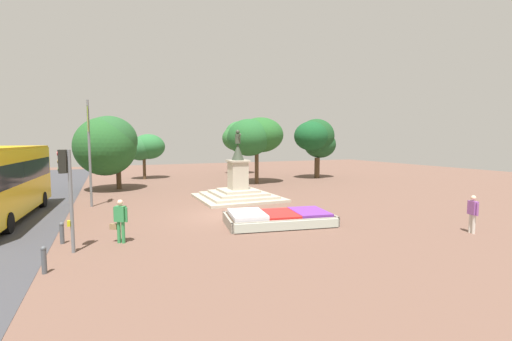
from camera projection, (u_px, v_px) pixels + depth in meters
The scene contains 14 objects.
ground_plane at pixel (228, 215), 17.91m from camera, with size 80.80×80.80×0.00m, color brown.
flower_planter at pixel (278, 218), 15.99m from camera, with size 5.34×3.43×0.63m.
statue_monument at pixel (238, 189), 22.90m from camera, with size 5.23×5.23×4.61m.
traffic_light_near_crossing at pixel (67, 182), 11.70m from camera, with size 0.41×0.29×3.60m.
banner_pole at pixel (89, 147), 19.97m from camera, with size 0.14×1.31×6.26m.
pedestrian_with_handbag at pixel (120, 219), 13.00m from camera, with size 0.65×0.49×1.68m.
pedestrian_near_planter at pixel (473, 212), 14.37m from camera, with size 0.31×0.55×1.62m.
kerb_bollard_south at pixel (44, 259), 10.02m from camera, with size 0.16×0.16×0.83m.
kerb_bollard_mid_a at pixel (62, 232), 12.95m from camera, with size 0.17×0.17×0.83m.
park_tree_far_left at pixel (255, 136), 31.06m from camera, with size 5.31×4.60×6.02m.
park_tree_behind_statue at pixel (316, 138), 35.51m from camera, with size 4.91×3.92×6.15m.
park_tree_far_right at pixel (145, 148), 34.87m from camera, with size 3.98×3.21×4.56m.
park_tree_street_side at pixel (238, 137), 39.92m from camera, with size 3.67×3.42×6.15m.
park_tree_mid_canopy at pixel (107, 144), 26.72m from camera, with size 4.74×5.10×5.83m.
Camera 1 is at (-5.66, -16.77, 3.91)m, focal length 24.00 mm.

